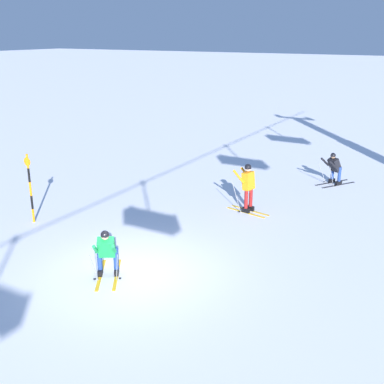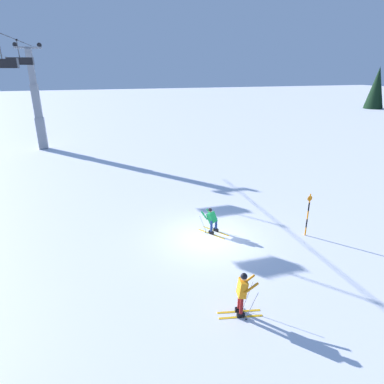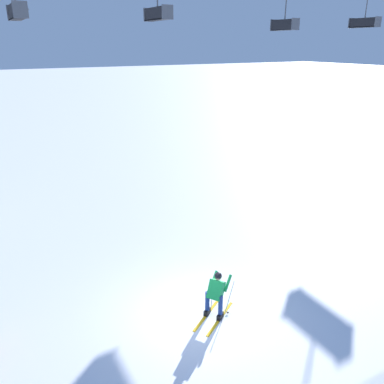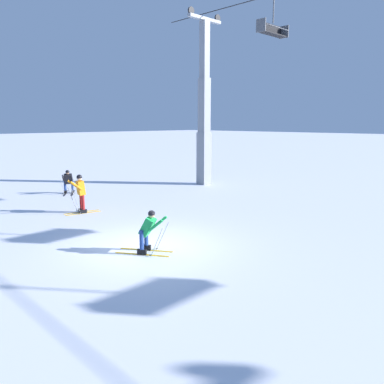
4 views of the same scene
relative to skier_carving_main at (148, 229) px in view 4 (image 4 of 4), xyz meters
The scene contains 6 objects.
ground_plane 1.02m from the skier_carving_main, 145.80° to the left, with size 260.00×260.00×0.00m, color white.
skier_carving_main is the anchor object (origin of this frame).
lift_tower_near 13.95m from the skier_carving_main, 126.13° to the left, with size 0.69×2.77×10.63m.
chairlift_seat_nearest 13.85m from the skier_carving_main, 105.87° to the left, with size 0.61×2.19×2.05m.
skier_distant_uphill 11.40m from the skier_carving_main, 164.88° to the left, with size 1.75×1.37×1.47m.
skier_distant_downhill 6.38m from the skier_carving_main, 169.50° to the left, with size 0.77×1.63×1.76m.
Camera 4 is at (9.51, -7.35, 4.00)m, focal length 35.53 mm.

